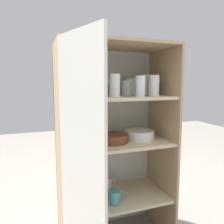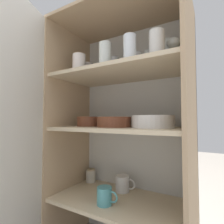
{
  "view_description": "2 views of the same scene",
  "coord_description": "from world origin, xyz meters",
  "px_view_note": "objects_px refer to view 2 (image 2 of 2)",
  "views": [
    {
      "loc": [
        -0.51,
        -1.17,
        1.12
      ],
      "look_at": [
        -0.01,
        0.24,
        0.92
      ],
      "focal_mm": 35.0,
      "sensor_mm": 36.0,
      "label": 1
    },
    {
      "loc": [
        0.46,
        -0.67,
        0.76
      ],
      "look_at": [
        -0.04,
        0.18,
        0.81
      ],
      "focal_mm": 28.0,
      "sensor_mm": 36.0,
      "label": 2
    }
  ],
  "objects_px": {
    "mixing_bowl_large": "(114,121)",
    "serving_bowl_small": "(89,121)",
    "storage_jar": "(91,175)",
    "coffee_mug_primary": "(105,196)",
    "plate_stack_white": "(153,122)"
  },
  "relations": [
    {
      "from": "mixing_bowl_large",
      "to": "storage_jar",
      "type": "relative_size",
      "value": 2.11
    },
    {
      "from": "plate_stack_white",
      "to": "coffee_mug_primary",
      "type": "bearing_deg",
      "value": -156.15
    },
    {
      "from": "mixing_bowl_large",
      "to": "coffee_mug_primary",
      "type": "relative_size",
      "value": 1.62
    },
    {
      "from": "plate_stack_white",
      "to": "storage_jar",
      "type": "height_order",
      "value": "plate_stack_white"
    },
    {
      "from": "mixing_bowl_large",
      "to": "serving_bowl_small",
      "type": "distance_m",
      "value": 0.2
    },
    {
      "from": "coffee_mug_primary",
      "to": "serving_bowl_small",
      "type": "bearing_deg",
      "value": 152.08
    },
    {
      "from": "mixing_bowl_large",
      "to": "serving_bowl_small",
      "type": "xyz_separation_m",
      "value": [
        -0.2,
        0.03,
        0.0
      ]
    },
    {
      "from": "storage_jar",
      "to": "plate_stack_white",
      "type": "bearing_deg",
      "value": -15.01
    },
    {
      "from": "plate_stack_white",
      "to": "serving_bowl_small",
      "type": "distance_m",
      "value": 0.41
    },
    {
      "from": "plate_stack_white",
      "to": "storage_jar",
      "type": "bearing_deg",
      "value": 164.99
    },
    {
      "from": "serving_bowl_small",
      "to": "coffee_mug_primary",
      "type": "bearing_deg",
      "value": -27.92
    },
    {
      "from": "serving_bowl_small",
      "to": "coffee_mug_primary",
      "type": "height_order",
      "value": "serving_bowl_small"
    },
    {
      "from": "storage_jar",
      "to": "serving_bowl_small",
      "type": "bearing_deg",
      "value": -57.46
    },
    {
      "from": "mixing_bowl_large",
      "to": "coffee_mug_primary",
      "type": "height_order",
      "value": "mixing_bowl_large"
    },
    {
      "from": "mixing_bowl_large",
      "to": "storage_jar",
      "type": "distance_m",
      "value": 0.51
    }
  ]
}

